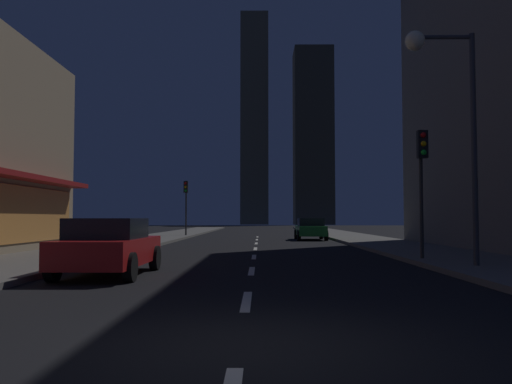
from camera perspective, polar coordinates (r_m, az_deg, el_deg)
ground_plane at (r=38.02m, az=0.13°, el=-5.14°), size 78.00×136.00×0.10m
sidewalk_right at (r=38.61m, az=10.61°, el=-4.87°), size 4.00×76.00×0.15m
sidewalk_left at (r=38.70m, az=-10.33°, el=-4.87°), size 4.00×76.00×0.15m
lane_marking_center at (r=22.24m, az=-0.14°, el=-6.60°), size 0.16×38.60×0.01m
skyscraper_distant_tall at (r=125.04m, az=-0.16°, el=7.89°), size 6.47×7.81×49.65m
skyscraper_distant_mid at (r=120.59m, az=6.24°, el=5.99°), size 8.71×8.84×40.00m
car_parked_near at (r=13.81m, az=-15.75°, el=-5.72°), size 1.98×4.24×1.45m
car_parked_far at (r=35.29m, az=5.97°, el=-4.01°), size 1.98×4.24×1.45m
fire_hydrant_far_left at (r=25.21m, az=-13.66°, el=-5.06°), size 0.42×0.30×0.65m
traffic_light_near_right at (r=17.84m, az=17.65°, el=2.86°), size 0.32×0.48×4.20m
traffic_light_far_left at (r=40.51m, az=-7.66°, el=-0.39°), size 0.32×0.48×4.20m
street_lamp_right at (r=15.82m, az=19.77°, el=10.51°), size 1.96×0.56×6.58m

